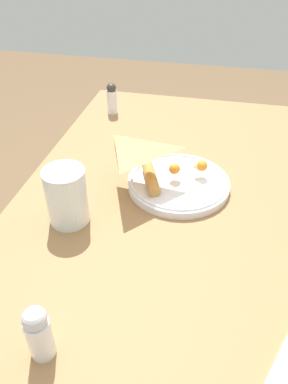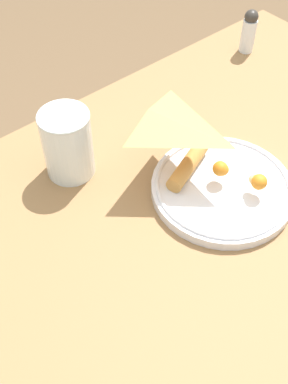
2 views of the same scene
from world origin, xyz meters
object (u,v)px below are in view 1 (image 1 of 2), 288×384
(pepper_shaker, at_px, (112,98))
(plate_pizza, at_px, (179,181))
(salt_shaker, at_px, (39,332))
(milk_glass, at_px, (67,198))
(dining_table, at_px, (186,252))

(pepper_shaker, bearing_deg, plate_pizza, -143.02)
(salt_shaker, bearing_deg, plate_pizza, -16.62)
(plate_pizza, xyz_separation_m, pepper_shaker, (0.31, 0.24, 0.03))
(plate_pizza, height_order, milk_glass, milk_glass)
(dining_table, relative_size, pepper_shaker, 12.51)
(dining_table, height_order, plate_pizza, plate_pizza)
(salt_shaker, bearing_deg, pepper_shaker, 9.10)
(dining_table, bearing_deg, milk_glass, 106.77)
(salt_shaker, xyz_separation_m, pepper_shaker, (0.72, 0.12, -0.00))
(plate_pizza, relative_size, milk_glass, 1.93)
(dining_table, xyz_separation_m, pepper_shaker, (0.40, 0.27, 0.15))
(milk_glass, bearing_deg, plate_pizza, -51.45)
(plate_pizza, bearing_deg, pepper_shaker, 36.98)
(pepper_shaker, bearing_deg, salt_shaker, -170.90)
(milk_glass, xyz_separation_m, salt_shaker, (-0.26, -0.06, -0.00))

